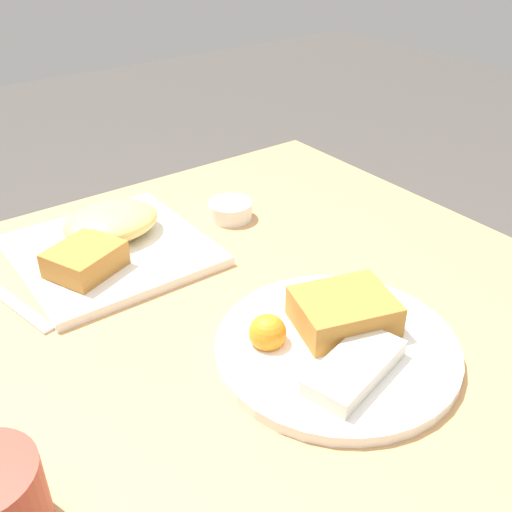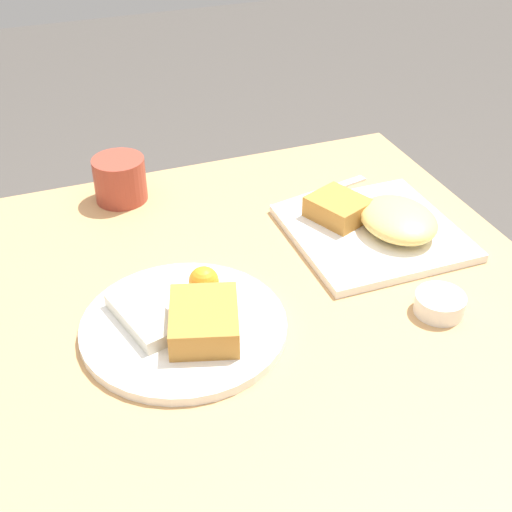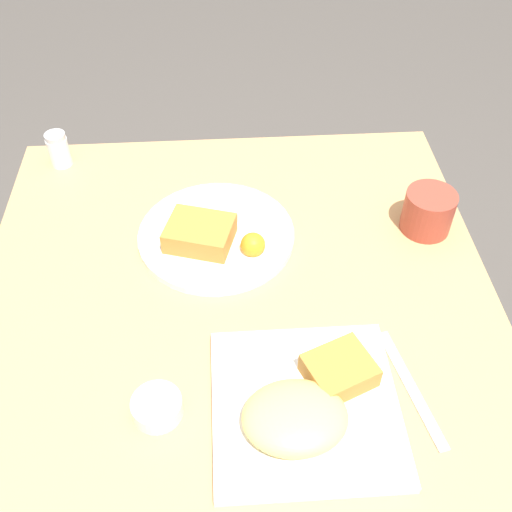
% 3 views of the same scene
% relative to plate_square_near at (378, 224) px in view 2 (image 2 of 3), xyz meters
% --- Properties ---
extents(dining_table, '(0.87, 0.87, 0.74)m').
position_rel_plate_square_near_xyz_m(dining_table, '(-0.09, 0.24, -0.12)').
color(dining_table, tan).
rests_on(dining_table, ground_plane).
extents(plate_square_near, '(0.26, 0.26, 0.06)m').
position_rel_plate_square_near_xyz_m(plate_square_near, '(0.00, 0.00, 0.00)').
color(plate_square_near, white).
rests_on(plate_square_near, dining_table).
extents(plate_oval_far, '(0.28, 0.28, 0.05)m').
position_rel_plate_square_near_xyz_m(plate_oval_far, '(-0.12, 0.36, -0.01)').
color(plate_oval_far, white).
rests_on(plate_oval_far, dining_table).
extents(sauce_ramekin, '(0.07, 0.07, 0.03)m').
position_rel_plate_square_near_xyz_m(sauce_ramekin, '(-0.21, 0.01, -0.01)').
color(sauce_ramekin, white).
rests_on(sauce_ramekin, dining_table).
extents(butter_knife, '(0.06, 0.20, 0.00)m').
position_rel_plate_square_near_xyz_m(butter_knife, '(0.16, 0.03, -0.02)').
color(butter_knife, silver).
rests_on(butter_knife, dining_table).
extents(coffee_mug, '(0.09, 0.09, 0.08)m').
position_rel_plate_square_near_xyz_m(coffee_mug, '(0.27, 0.37, 0.02)').
color(coffee_mug, '#9E3D2D').
rests_on(coffee_mug, dining_table).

